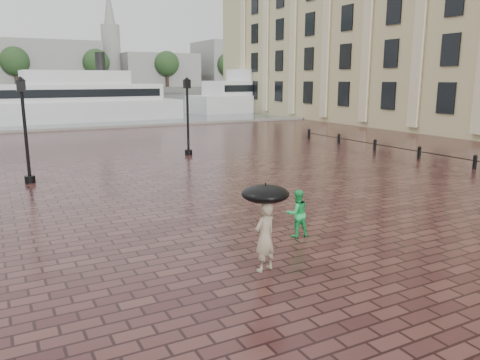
# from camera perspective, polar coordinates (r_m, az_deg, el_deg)

# --- Properties ---
(ground) EXTENTS (300.00, 300.00, 0.00)m
(ground) POSITION_cam_1_polar(r_m,az_deg,el_deg) (14.59, 3.18, -5.44)
(ground) COLOR #331817
(ground) RESTS_ON ground
(harbour_water) EXTENTS (240.00, 240.00, 0.00)m
(harbour_water) POSITION_cam_1_polar(r_m,az_deg,el_deg) (104.24, -24.15, 8.69)
(harbour_water) COLOR #41494F
(harbour_water) RESTS_ON ground
(quay_edge) EXTENTS (80.00, 0.60, 0.30)m
(quay_edge) POSITION_cam_1_polar(r_m,az_deg,el_deg) (44.71, -18.54, 5.88)
(quay_edge) COLOR slate
(quay_edge) RESTS_ON ground
(far_shore) EXTENTS (300.00, 60.00, 2.00)m
(far_shore) POSITION_cam_1_polar(r_m,az_deg,el_deg) (172.09, -25.85, 9.84)
(far_shore) COLOR #4C4C47
(far_shore) RESTS_ON ground
(distant_skyline) EXTENTS (102.50, 22.00, 33.00)m
(distant_skyline) POSITION_cam_1_polar(r_m,az_deg,el_deg) (171.17, -9.24, 13.70)
(distant_skyline) COLOR gray
(distant_skyline) RESTS_ON ground
(far_trees) EXTENTS (188.00, 8.00, 13.50)m
(far_trees) POSITION_cam_1_polar(r_m,az_deg,el_deg) (150.16, -25.78, 12.90)
(far_trees) COLOR #2D2119
(far_trees) RESTS_ON ground
(bollard_row) EXTENTS (0.22, 21.22, 0.73)m
(bollard_row) POSITION_cam_1_polar(r_m,az_deg,el_deg) (28.36, 21.01, 3.22)
(bollard_row) COLOR black
(bollard_row) RESTS_ON ground
(street_lamps) EXTENTS (15.44, 12.44, 4.40)m
(street_lamps) POSITION_cam_1_polar(r_m,az_deg,el_deg) (27.40, -23.33, 6.82)
(street_lamps) COLOR black
(street_lamps) RESTS_ON ground
(adult_pedestrian) EXTENTS (0.68, 0.53, 1.64)m
(adult_pedestrian) POSITION_cam_1_polar(r_m,az_deg,el_deg) (10.95, 3.05, -6.96)
(adult_pedestrian) COLOR tan
(adult_pedestrian) RESTS_ON ground
(child_pedestrian) EXTENTS (0.73, 0.61, 1.36)m
(child_pedestrian) POSITION_cam_1_polar(r_m,az_deg,el_deg) (13.43, 6.99, -4.04)
(child_pedestrian) COLOR green
(child_pedestrian) RESTS_ON ground
(ferry_near) EXTENTS (22.51, 6.73, 7.29)m
(ferry_near) POSITION_cam_1_polar(r_m,az_deg,el_deg) (53.62, -19.17, 9.13)
(ferry_near) COLOR silver
(ferry_near) RESTS_ON ground
(ferry_far) EXTENTS (24.49, 8.59, 7.86)m
(ferry_far) POSITION_cam_1_polar(r_m,az_deg,el_deg) (68.19, 3.50, 10.42)
(ferry_far) COLOR silver
(ferry_far) RESTS_ON ground
(umbrella) EXTENTS (1.10, 1.10, 1.13)m
(umbrella) POSITION_cam_1_polar(r_m,az_deg,el_deg) (10.66, 3.11, -1.70)
(umbrella) COLOR black
(umbrella) RESTS_ON ground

